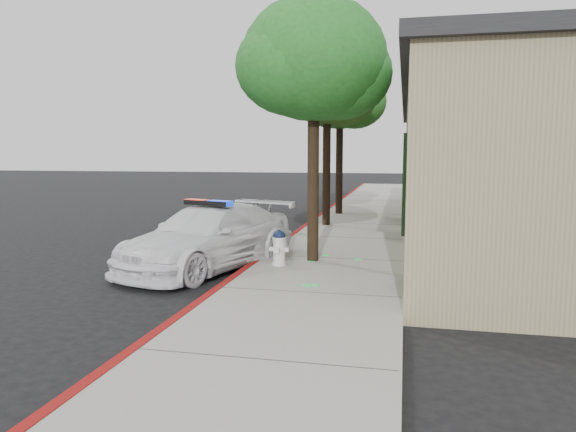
# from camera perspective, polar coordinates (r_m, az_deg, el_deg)

# --- Properties ---
(ground) EXTENTS (120.00, 120.00, 0.00)m
(ground) POSITION_cam_1_polar(r_m,az_deg,el_deg) (9.47, -7.75, -8.41)
(ground) COLOR black
(ground) RESTS_ON ground
(sidewalk) EXTENTS (3.20, 60.00, 0.15)m
(sidewalk) POSITION_cam_1_polar(r_m,az_deg,el_deg) (11.93, 4.54, -4.86)
(sidewalk) COLOR gray
(sidewalk) RESTS_ON ground
(red_curb) EXTENTS (0.14, 60.00, 0.16)m
(red_curb) POSITION_cam_1_polar(r_m,az_deg,el_deg) (12.23, -2.65, -4.54)
(red_curb) COLOR maroon
(red_curb) RESTS_ON ground
(clapboard_building) EXTENTS (7.30, 20.89, 4.24)m
(clapboard_building) POSITION_cam_1_polar(r_m,az_deg,el_deg) (17.94, 23.76, 5.06)
(clapboard_building) COLOR #958962
(clapboard_building) RESTS_ON ground
(police_car) EXTENTS (3.29, 5.05, 1.48)m
(police_car) POSITION_cam_1_polar(r_m,az_deg,el_deg) (11.55, -8.47, -2.23)
(police_car) COLOR white
(police_car) RESTS_ON ground
(fire_hydrant) EXTENTS (0.42, 0.37, 0.74)m
(fire_hydrant) POSITION_cam_1_polar(r_m,az_deg,el_deg) (11.07, -0.95, -3.39)
(fire_hydrant) COLOR silver
(fire_hydrant) RESTS_ON sidewalk
(street_tree_near) EXTENTS (3.20, 3.04, 5.57)m
(street_tree_near) POSITION_cam_1_polar(r_m,az_deg,el_deg) (11.55, 2.82, 15.88)
(street_tree_near) COLOR black
(street_tree_near) RESTS_ON sidewalk
(street_tree_mid) EXTENTS (3.18, 3.06, 5.82)m
(street_tree_mid) POSITION_cam_1_polar(r_m,az_deg,el_deg) (17.45, 4.27, 13.51)
(street_tree_mid) COLOR black
(street_tree_mid) RESTS_ON sidewalk
(street_tree_far) EXTENTS (3.39, 3.11, 5.89)m
(street_tree_far) POSITION_cam_1_polar(r_m,az_deg,el_deg) (20.75, 5.64, 12.52)
(street_tree_far) COLOR black
(street_tree_far) RESTS_ON sidewalk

